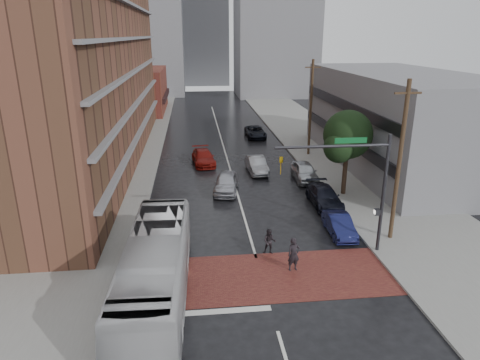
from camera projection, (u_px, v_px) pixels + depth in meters
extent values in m
plane|color=black|center=(263.00, 282.00, 22.50)|extent=(160.00, 160.00, 0.00)
cube|color=brown|center=(262.00, 277.00, 22.97)|extent=(14.00, 5.00, 0.02)
cube|color=gray|center=(117.00, 158.00, 44.81)|extent=(9.00, 90.00, 0.15)
cube|color=gray|center=(330.00, 152.00, 47.18)|extent=(9.00, 90.00, 0.15)
cube|color=brown|center=(73.00, 15.00, 39.10)|extent=(10.00, 44.00, 28.00)
cube|color=brown|center=(140.00, 90.00, 70.92)|extent=(8.00, 16.00, 7.00)
cube|color=slate|center=(398.00, 119.00, 41.57)|extent=(11.00, 26.00, 9.00)
cube|color=slate|center=(139.00, 16.00, 89.25)|extent=(18.00, 16.00, 32.00)
cube|color=slate|center=(276.00, 5.00, 85.85)|extent=(16.00, 14.00, 36.00)
cube|color=slate|center=(204.00, 36.00, 107.98)|extent=(12.00, 10.00, 24.00)
cylinder|color=#332319|center=(345.00, 171.00, 34.02)|extent=(0.36, 0.36, 4.00)
sphere|color=black|center=(348.00, 135.00, 33.05)|extent=(3.80, 3.80, 3.80)
sphere|color=black|center=(339.00, 147.00, 32.47)|extent=(2.40, 2.40, 2.40)
sphere|color=black|center=(354.00, 139.00, 34.08)|extent=(2.60, 2.60, 2.60)
cylinder|color=#2D2D33|center=(383.00, 196.00, 24.45)|extent=(0.20, 0.20, 7.20)
cylinder|color=#2D2D33|center=(333.00, 146.00, 23.14)|extent=(6.40, 0.16, 0.16)
imported|color=gold|center=(281.00, 166.00, 23.18)|extent=(0.20, 0.16, 1.00)
cube|color=#0C5926|center=(351.00, 140.00, 23.15)|extent=(1.80, 0.05, 0.30)
cube|color=#2D2D33|center=(377.00, 212.00, 24.74)|extent=(0.30, 0.30, 0.35)
cylinder|color=#473321|center=(399.00, 164.00, 25.56)|extent=(0.26, 0.26, 10.00)
cube|color=#473321|center=(408.00, 93.00, 24.20)|extent=(1.60, 0.12, 0.12)
cylinder|color=#473321|center=(311.00, 109.00, 44.37)|extent=(0.26, 0.26, 10.00)
cube|color=#473321|center=(313.00, 67.00, 43.01)|extent=(1.60, 0.12, 0.12)
imported|color=#BABABC|center=(156.00, 270.00, 20.46)|extent=(3.21, 12.10, 3.35)
imported|color=black|center=(294.00, 254.00, 23.32)|extent=(0.78, 0.59, 1.93)
imported|color=black|center=(269.00, 242.00, 25.16)|extent=(0.87, 0.74, 1.56)
imported|color=#B9BAC1|center=(226.00, 183.00, 35.10)|extent=(2.64, 4.92, 1.59)
imported|color=#989B9F|center=(257.00, 165.00, 40.08)|extent=(1.82, 4.59, 1.49)
imported|color=maroon|center=(203.00, 157.00, 42.61)|extent=(2.51, 5.12, 1.43)
imported|color=black|center=(255.00, 132.00, 53.82)|extent=(2.36, 5.05, 1.40)
imported|color=#131744|center=(339.00, 225.00, 27.65)|extent=(1.51, 4.00, 1.30)
imported|color=black|center=(324.00, 197.00, 32.33)|extent=(2.00, 4.90, 1.42)
imported|color=#B5B9BD|center=(304.00, 172.00, 37.95)|extent=(1.93, 4.68, 1.59)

